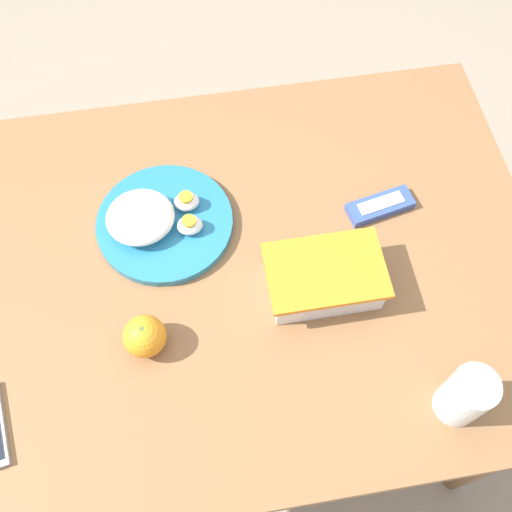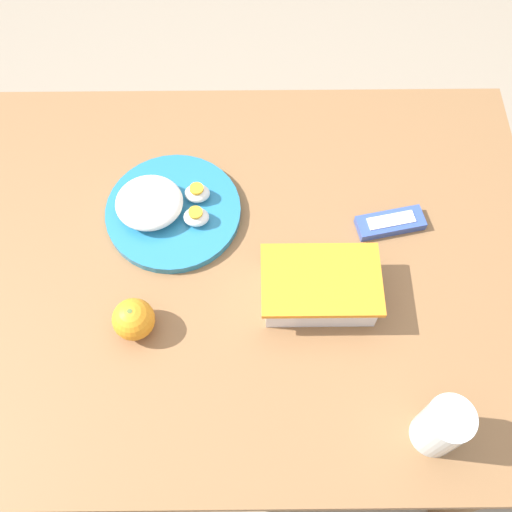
{
  "view_description": "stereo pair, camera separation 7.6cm",
  "coord_description": "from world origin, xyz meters",
  "px_view_note": "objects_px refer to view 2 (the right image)",
  "views": [
    {
      "loc": [
        0.01,
        0.49,
        1.71
      ],
      "look_at": [
        -0.07,
        0.0,
        0.77
      ],
      "focal_mm": 42.0,
      "sensor_mm": 36.0,
      "label": 1
    },
    {
      "loc": [
        -0.06,
        0.5,
        1.71
      ],
      "look_at": [
        -0.07,
        0.0,
        0.77
      ],
      "focal_mm": 42.0,
      "sensor_mm": 36.0,
      "label": 2
    }
  ],
  "objects_px": {
    "candy_bar": "(390,223)",
    "drinking_glass": "(442,426)",
    "orange_fruit": "(134,319)",
    "food_container": "(319,288)",
    "rice_plate": "(166,208)"
  },
  "relations": [
    {
      "from": "candy_bar",
      "to": "drinking_glass",
      "type": "relative_size",
      "value": 1.15
    },
    {
      "from": "orange_fruit",
      "to": "candy_bar",
      "type": "height_order",
      "value": "orange_fruit"
    },
    {
      "from": "food_container",
      "to": "drinking_glass",
      "type": "bearing_deg",
      "value": 124.57
    },
    {
      "from": "rice_plate",
      "to": "candy_bar",
      "type": "height_order",
      "value": "rice_plate"
    },
    {
      "from": "food_container",
      "to": "candy_bar",
      "type": "distance_m",
      "value": 0.2
    },
    {
      "from": "orange_fruit",
      "to": "rice_plate",
      "type": "distance_m",
      "value": 0.23
    },
    {
      "from": "rice_plate",
      "to": "drinking_glass",
      "type": "height_order",
      "value": "drinking_glass"
    },
    {
      "from": "food_container",
      "to": "drinking_glass",
      "type": "xyz_separation_m",
      "value": [
        -0.17,
        0.24,
        0.03
      ]
    },
    {
      "from": "drinking_glass",
      "to": "orange_fruit",
      "type": "bearing_deg",
      "value": -21.04
    },
    {
      "from": "orange_fruit",
      "to": "rice_plate",
      "type": "bearing_deg",
      "value": -99.69
    },
    {
      "from": "food_container",
      "to": "rice_plate",
      "type": "xyz_separation_m",
      "value": [
        0.28,
        -0.17,
        -0.01
      ]
    },
    {
      "from": "food_container",
      "to": "rice_plate",
      "type": "relative_size",
      "value": 0.8
    },
    {
      "from": "drinking_glass",
      "to": "rice_plate",
      "type": "bearing_deg",
      "value": -43.03
    },
    {
      "from": "rice_plate",
      "to": "candy_bar",
      "type": "relative_size",
      "value": 1.91
    },
    {
      "from": "food_container",
      "to": "drinking_glass",
      "type": "distance_m",
      "value": 0.3
    }
  ]
}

